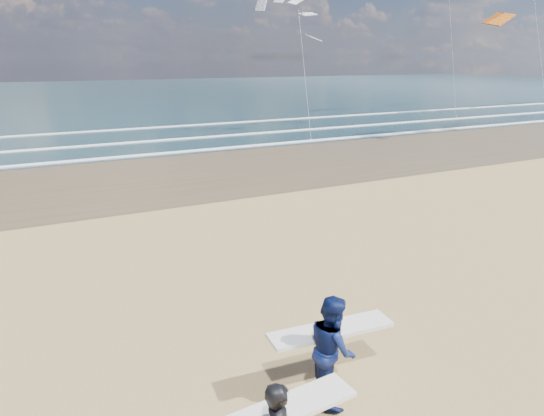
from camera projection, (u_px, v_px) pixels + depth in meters
wet_sand_strip at (416, 147)px, 30.89m from camera, size 220.00×12.00×0.01m
ocean at (179, 93)px, 77.05m from camera, size 220.00×100.00×0.02m
foam_breakers at (329, 127)px, 39.51m from camera, size 220.00×11.70×0.05m
surfer_far at (332, 347)px, 7.92m from camera, size 2.24×1.24×1.88m
kite_0 at (537, 24)px, 31.09m from camera, size 7.60×4.94×12.26m
kite_1 at (303, 53)px, 34.05m from camera, size 5.61×4.72×10.46m
kite_5 at (451, 32)px, 46.60m from camera, size 5.37×4.69×14.67m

